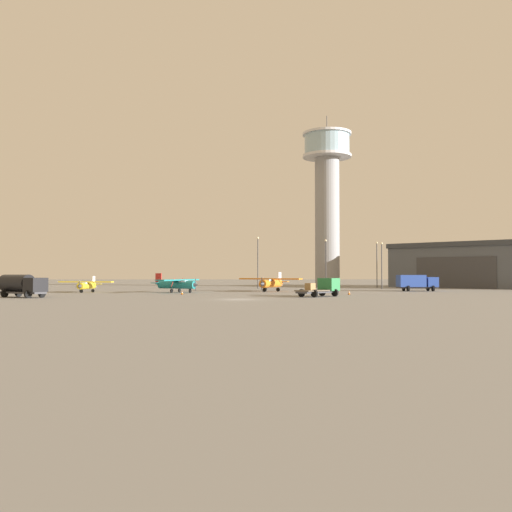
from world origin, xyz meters
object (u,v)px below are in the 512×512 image
at_px(truck_flatbed_green, 323,287).
at_px(truck_box_blue, 416,282).
at_px(airplane_yellow, 87,285).
at_px(light_post_north, 377,261).
at_px(truck_fuel_tanker_black, 22,285).
at_px(traffic_cone_near_left, 349,293).
at_px(airplane_teal, 176,284).
at_px(control_tower, 327,191).
at_px(light_post_centre, 258,258).
at_px(traffic_cone_near_right, 182,293).
at_px(airplane_orange, 271,282).
at_px(light_post_east, 326,259).
at_px(light_post_west, 382,261).

distance_m(truck_flatbed_green, truck_box_blue, 28.25).
bearing_deg(airplane_yellow, light_post_north, 122.44).
bearing_deg(truck_fuel_tanker_black, traffic_cone_near_left, 41.43).
height_order(airplane_teal, truck_box_blue, airplane_teal).
distance_m(control_tower, light_post_centre, 27.88).
relative_size(truck_fuel_tanker_black, traffic_cone_near_right, 13.18).
bearing_deg(airplane_yellow, truck_fuel_tanker_black, -3.33).
bearing_deg(truck_flatbed_green, truck_fuel_tanker_black, 139.31).
height_order(airplane_teal, airplane_orange, airplane_orange).
bearing_deg(light_post_east, light_post_west, -47.64).
relative_size(control_tower, traffic_cone_near_left, 61.64).
bearing_deg(light_post_east, airplane_orange, -118.44).
distance_m(airplane_teal, traffic_cone_near_left, 27.48).
bearing_deg(traffic_cone_near_right, light_post_north, 44.27).
bearing_deg(truck_fuel_tanker_black, airplane_teal, 75.54).
xyz_separation_m(airplane_yellow, light_post_west, (51.62, 16.89, 4.14)).
relative_size(truck_box_blue, light_post_east, 0.66).
bearing_deg(truck_flatbed_green, traffic_cone_near_left, 7.13).
xyz_separation_m(airplane_teal, traffic_cone_near_left, (25.84, -9.27, -1.12)).
xyz_separation_m(airplane_yellow, truck_fuel_tanker_black, (-3.08, -18.28, 0.43)).
height_order(airplane_yellow, light_post_east, light_post_east).
distance_m(truck_flatbed_green, traffic_cone_near_left, 7.34).
bearing_deg(light_post_north, light_post_west, -97.54).
relative_size(airplane_yellow, truck_flatbed_green, 1.37).
distance_m(truck_flatbed_green, light_post_north, 45.64).
height_order(airplane_yellow, truck_fuel_tanker_black, truck_fuel_tanker_black).
height_order(airplane_yellow, light_post_north, light_post_north).
bearing_deg(traffic_cone_near_right, control_tower, 59.33).
bearing_deg(light_post_east, traffic_cone_near_left, -93.05).
xyz_separation_m(airplane_orange, light_post_west, (21.85, 12.85, 3.83)).
height_order(control_tower, light_post_east, control_tower).
bearing_deg(traffic_cone_near_right, airplane_orange, 45.34).
bearing_deg(airplane_orange, airplane_teal, -44.81).
bearing_deg(light_post_centre, control_tower, 44.84).
bearing_deg(airplane_teal, truck_fuel_tanker_black, -109.96).
distance_m(airplane_yellow, traffic_cone_near_left, 41.61).
bearing_deg(light_post_north, airplane_orange, -136.37).
distance_m(airplane_orange, truck_box_blue, 24.87).
bearing_deg(light_post_north, truck_flatbed_green, -112.14).
height_order(control_tower, light_post_north, control_tower).
xyz_separation_m(truck_flatbed_green, light_post_centre, (-7.86, 37.11, 4.82)).
xyz_separation_m(light_post_north, traffic_cone_near_left, (-12.54, -36.40, -5.35)).
xyz_separation_m(truck_fuel_tanker_black, light_post_east, (45.36, 45.41, 4.31)).
relative_size(airplane_orange, truck_box_blue, 1.56).
bearing_deg(traffic_cone_near_left, light_post_centre, 111.58).
bearing_deg(control_tower, truck_flatbed_green, -98.93).
xyz_separation_m(control_tower, airplane_orange, (-14.31, -33.17, -20.41)).
distance_m(airplane_teal, airplane_orange, 16.17).
height_order(light_post_east, traffic_cone_near_left, light_post_east).
bearing_deg(truck_fuel_tanker_black, traffic_cone_near_right, 55.31).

